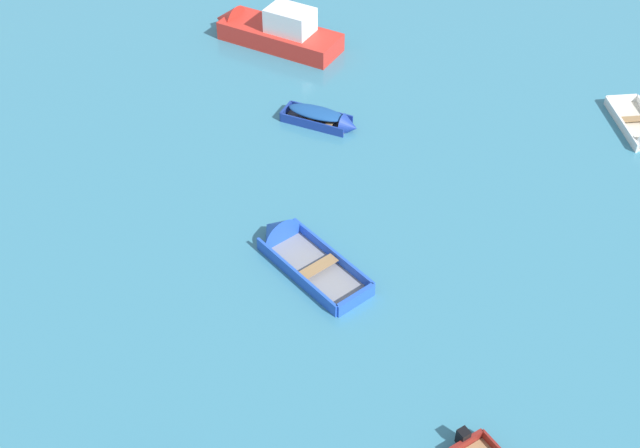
# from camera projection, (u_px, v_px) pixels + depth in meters

# --- Properties ---
(rowboat_deep_blue_center) EXTENTS (3.18, 1.84, 0.91)m
(rowboat_deep_blue_center) POSITION_uv_depth(u_px,v_px,m) (327.00, 119.00, 32.01)
(rowboat_deep_blue_center) COLOR #4C4C51
(rowboat_deep_blue_center) RESTS_ON ground_plane
(motor_launch_red_midfield_right) EXTENTS (6.26, 4.00, 2.20)m
(motor_launch_red_midfield_right) POSITION_uv_depth(u_px,v_px,m) (271.00, 30.00, 36.62)
(motor_launch_red_midfield_right) COLOR red
(motor_launch_red_midfield_right) RESTS_ON ground_plane
(rowboat_blue_far_back) EXTENTS (4.23, 4.17, 1.42)m
(rowboat_blue_far_back) POSITION_uv_depth(u_px,v_px,m) (290.00, 245.00, 26.81)
(rowboat_blue_far_back) COLOR gray
(rowboat_blue_far_back) RESTS_ON ground_plane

